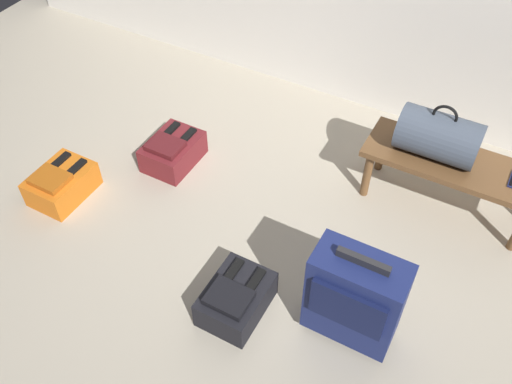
# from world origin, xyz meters

# --- Properties ---
(ground_plane) EXTENTS (6.60, 6.60, 0.00)m
(ground_plane) POSITION_xyz_m (0.00, 0.00, 0.00)
(ground_plane) COLOR #B2A893
(bench) EXTENTS (1.00, 0.36, 0.36)m
(bench) POSITION_xyz_m (0.79, 0.85, 0.31)
(bench) COLOR brown
(bench) RESTS_ON ground
(duffel_bag_slate) EXTENTS (0.44, 0.26, 0.34)m
(duffel_bag_slate) POSITION_xyz_m (0.67, 0.85, 0.49)
(duffel_bag_slate) COLOR #475160
(duffel_bag_slate) RESTS_ON bench
(suitcase_upright_navy) EXTENTS (0.43, 0.24, 0.60)m
(suitcase_upright_navy) POSITION_xyz_m (0.63, -0.22, 0.31)
(suitcase_upright_navy) COLOR navy
(suitcase_upright_navy) RESTS_ON ground
(backpack_maroon) EXTENTS (0.28, 0.38, 0.21)m
(backpack_maroon) POSITION_xyz_m (-0.83, 0.39, 0.09)
(backpack_maroon) COLOR maroon
(backpack_maroon) RESTS_ON ground
(backpack_dark) EXTENTS (0.28, 0.38, 0.21)m
(backpack_dark) POSITION_xyz_m (0.08, -0.37, 0.09)
(backpack_dark) COLOR black
(backpack_dark) RESTS_ON ground
(backpack_orange) EXTENTS (0.28, 0.38, 0.21)m
(backpack_orange) POSITION_xyz_m (-1.26, -0.17, 0.09)
(backpack_orange) COLOR orange
(backpack_orange) RESTS_ON ground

